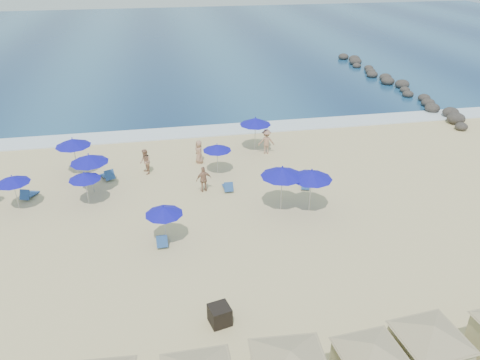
# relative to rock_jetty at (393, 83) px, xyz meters

# --- Properties ---
(ground) EXTENTS (160.00, 160.00, 0.00)m
(ground) POSITION_rel_rock_jetty_xyz_m (-24.01, -24.90, -0.36)
(ground) COLOR #D8C289
(ground) RESTS_ON ground
(ocean) EXTENTS (160.00, 80.00, 0.06)m
(ocean) POSITION_rel_rock_jetty_xyz_m (-24.01, 30.10, -0.33)
(ocean) COLOR navy
(ocean) RESTS_ON ground
(surf_line) EXTENTS (160.00, 2.50, 0.08)m
(surf_line) POSITION_rel_rock_jetty_xyz_m (-24.01, -9.40, -0.32)
(surf_line) COLOR white
(surf_line) RESTS_ON ground
(rock_jetty) EXTENTS (2.56, 26.66, 0.96)m
(rock_jetty) POSITION_rel_rock_jetty_xyz_m (0.00, 0.00, 0.00)
(rock_jetty) COLOR #292422
(rock_jetty) RESTS_ON ground
(trash_bin) EXTENTS (0.96, 0.96, 0.80)m
(trash_bin) POSITION_rel_rock_jetty_xyz_m (-22.91, -30.44, 0.04)
(trash_bin) COLOR black
(trash_bin) RESTS_ON ground
(cabana_4) EXTENTS (4.31, 4.31, 2.71)m
(cabana_4) POSITION_rel_rock_jetty_xyz_m (-16.45, -34.42, 1.19)
(cabana_4) COLOR tan
(cabana_4) RESTS_ON ground
(umbrella_1) EXTENTS (1.87, 1.87, 2.13)m
(umbrella_1) POSITION_rel_rock_jetty_xyz_m (-32.79, -19.45, 1.49)
(umbrella_1) COLOR #A5A8AD
(umbrella_1) RESTS_ON ground
(umbrella_2) EXTENTS (1.81, 1.81, 2.06)m
(umbrella_2) POSITION_rel_rock_jetty_xyz_m (-28.95, -19.63, 1.43)
(umbrella_2) COLOR #A5A8AD
(umbrella_2) RESTS_ON ground
(umbrella_3) EXTENTS (2.23, 2.23, 2.54)m
(umbrella_3) POSITION_rel_rock_jetty_xyz_m (-30.03, -15.40, 1.84)
(umbrella_3) COLOR #A5A8AD
(umbrella_3) RESTS_ON ground
(umbrella_4) EXTENTS (2.24, 2.24, 2.55)m
(umbrella_4) POSITION_rel_rock_jetty_xyz_m (-28.77, -18.20, 1.85)
(umbrella_4) COLOR #A5A8AD
(umbrella_4) RESTS_ON ground
(umbrella_5) EXTENTS (1.89, 1.89, 2.15)m
(umbrella_5) POSITION_rel_rock_jetty_xyz_m (-24.73, -24.40, 1.50)
(umbrella_5) COLOR #A5A8AD
(umbrella_5) RESTS_ON ground
(umbrella_6) EXTENTS (1.85, 1.85, 2.11)m
(umbrella_6) POSITION_rel_rock_jetty_xyz_m (-21.03, -17.05, 1.46)
(umbrella_6) COLOR #A5A8AD
(umbrella_6) RESTS_ON ground
(umbrella_7) EXTENTS (2.40, 2.40, 2.73)m
(umbrella_7) POSITION_rel_rock_jetty_xyz_m (-18.20, -22.33, 2.00)
(umbrella_7) COLOR #A5A8AD
(umbrella_7) RESTS_ON ground
(umbrella_8) EXTENTS (2.24, 2.24, 2.55)m
(umbrella_8) POSITION_rel_rock_jetty_xyz_m (-17.81, -13.79, 1.85)
(umbrella_8) COLOR #A5A8AD
(umbrella_8) RESTS_ON ground
(umbrella_9) EXTENTS (2.31, 2.31, 2.63)m
(umbrella_9) POSITION_rel_rock_jetty_xyz_m (-16.67, -22.77, 1.92)
(umbrella_9) COLOR #A5A8AD
(umbrella_9) RESTS_ON ground
(beach_chair_1) EXTENTS (0.94, 1.41, 0.71)m
(beach_chair_1) POSITION_rel_rock_jetty_xyz_m (-32.51, -18.27, -0.12)
(beach_chair_1) COLOR #264D8E
(beach_chair_1) RESTS_ON ground
(beach_chair_2) EXTENTS (1.10, 1.49, 0.75)m
(beach_chair_2) POSITION_rel_rock_jetty_xyz_m (-28.03, -16.56, -0.10)
(beach_chair_2) COLOR #264D8E
(beach_chair_2) RESTS_ON ground
(beach_chair_3) EXTENTS (0.57, 1.24, 0.68)m
(beach_chair_3) POSITION_rel_rock_jetty_xyz_m (-24.95, -24.57, -0.13)
(beach_chair_3) COLOR #264D8E
(beach_chair_3) RESTS_ON ground
(beach_chair_4) EXTENTS (0.56, 1.23, 0.67)m
(beach_chair_4) POSITION_rel_rock_jetty_xyz_m (-20.75, -19.50, -0.13)
(beach_chair_4) COLOR #264D8E
(beach_chair_4) RESTS_ON ground
(beach_chair_5) EXTENTS (0.85, 1.24, 0.63)m
(beach_chair_5) POSITION_rel_rock_jetty_xyz_m (-16.02, -20.14, -0.14)
(beach_chair_5) COLOR #264D8E
(beach_chair_5) RESTS_ON ground
(beachgoer_1) EXTENTS (0.80, 0.94, 1.68)m
(beachgoer_1) POSITION_rel_rock_jetty_xyz_m (-25.63, -16.23, 0.48)
(beachgoer_1) COLOR tan
(beachgoer_1) RESTS_ON ground
(beachgoer_2) EXTENTS (1.01, 0.58, 1.61)m
(beachgoer_2) POSITION_rel_rock_jetty_xyz_m (-22.20, -19.35, 0.44)
(beachgoer_2) COLOR tan
(beachgoer_2) RESTS_ON ground
(beachgoer_3) EXTENTS (1.23, 0.79, 1.79)m
(beachgoer_3) POSITION_rel_rock_jetty_xyz_m (-17.14, -14.47, 0.53)
(beachgoer_3) COLOR tan
(beachgoer_3) RESTS_ON ground
(beachgoer_4) EXTENTS (0.65, 0.87, 1.61)m
(beachgoer_4) POSITION_rel_rock_jetty_xyz_m (-22.02, -15.18, 0.45)
(beachgoer_4) COLOR tan
(beachgoer_4) RESTS_ON ground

